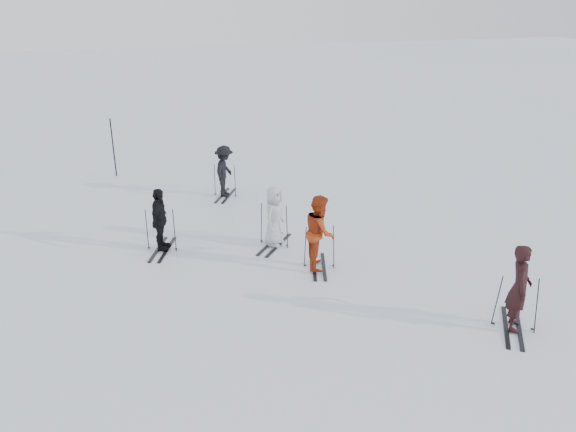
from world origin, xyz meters
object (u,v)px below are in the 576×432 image
at_px(skier_near_dark, 519,289).
at_px(skier_uphill_left, 160,221).
at_px(skier_grey, 274,217).
at_px(skier_uphill_far, 224,172).
at_px(piste_marker, 113,148).
at_px(skier_red, 320,233).

relative_size(skier_near_dark, skier_uphill_left, 1.08).
distance_m(skier_grey, skier_uphill_far, 4.24).
distance_m(skier_near_dark, skier_grey, 6.35).
bearing_deg(skier_uphill_far, piste_marker, 73.79).
height_order(skier_red, skier_uphill_far, skier_red).
relative_size(skier_grey, piste_marker, 0.76).
bearing_deg(piste_marker, skier_red, -63.16).
xyz_separation_m(skier_red, skier_uphill_left, (-3.61, 2.14, -0.09)).
bearing_deg(skier_uphill_left, piste_marker, 29.40).
xyz_separation_m(skier_uphill_left, piste_marker, (-1.01, 6.99, 0.23)).
relative_size(skier_near_dark, skier_red, 0.98).
relative_size(skier_red, piste_marker, 0.86).
bearing_deg(piste_marker, skier_uphill_far, -44.31).
relative_size(skier_red, skier_uphill_left, 1.11).
bearing_deg(skier_red, skier_uphill_left, 76.76).
distance_m(skier_red, skier_uphill_left, 4.20).
distance_m(skier_near_dark, skier_red, 4.65).
bearing_deg(skier_red, skier_uphill_far, 29.14).
height_order(skier_uphill_left, skier_uphill_far, skier_uphill_far).
height_order(skier_red, piste_marker, piste_marker).
distance_m(skier_uphill_left, piste_marker, 7.07).
bearing_deg(skier_uphill_left, skier_red, -99.54).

